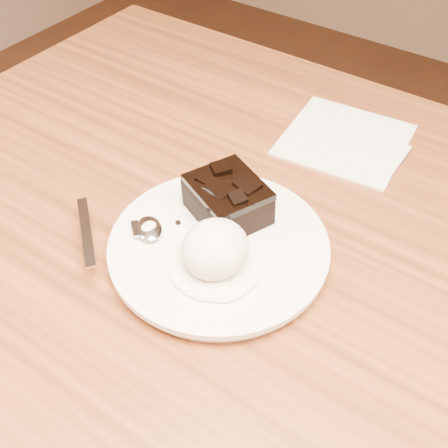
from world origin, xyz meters
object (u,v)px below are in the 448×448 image
Objects in this scene: brownie at (228,202)px; napkin at (345,139)px; plate at (219,249)px; spoon at (149,230)px; dining_table at (280,427)px; ice_cream_scoop at (215,249)px.

brownie reaches higher than napkin.
spoon is (-0.07, -0.03, 0.01)m from plate.
dining_table is at bearing -27.30° from spoon.
plate is at bearing -94.10° from napkin.
napkin is (0.09, 0.30, -0.02)m from spoon.
ice_cream_scoop is at bearing -138.87° from dining_table.
spoon is 0.32m from napkin.
dining_table is 0.40m from plate.
brownie is (-0.11, 0.01, 0.41)m from dining_table.
ice_cream_scoop is (0.02, -0.03, 0.03)m from plate.
napkin is (0.02, 0.27, -0.01)m from plate.
plate is at bearing -157.75° from dining_table.
napkin is (0.04, 0.23, -0.04)m from brownie.
dining_table is 0.43m from brownie.
ice_cream_scoop is at bearing -60.80° from plate.
plate is 0.08m from spoon.
spoon reaches higher than dining_table.
dining_table is at bearing 41.13° from ice_cream_scoop.
brownie is at bearing 3.78° from spoon.
brownie is 0.09m from spoon.
napkin is at bearing 89.22° from ice_cream_scoop.
plate is (-0.09, -0.04, 0.38)m from dining_table.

